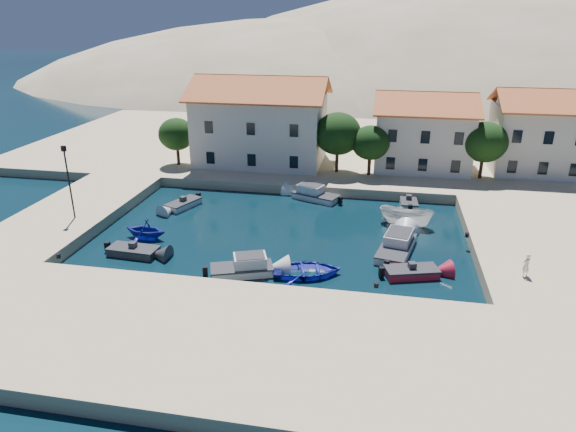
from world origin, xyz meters
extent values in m
plane|color=black|center=(0.00, 0.00, 0.00)|extent=(400.00, 400.00, 0.00)
cube|color=#CCB38C|center=(0.00, -6.00, 0.50)|extent=(52.00, 12.00, 1.00)
cube|color=#CCB38C|center=(20.50, 10.00, 0.50)|extent=(11.00, 20.00, 1.00)
cube|color=#CCB38C|center=(-19.00, 10.00, 0.50)|extent=(8.00, 20.00, 1.00)
cube|color=#CCB38C|center=(2.00, 38.00, 0.50)|extent=(80.00, 36.00, 1.00)
ellipsoid|color=gray|center=(-10.00, 110.00, -20.00)|extent=(198.00, 126.00, 72.00)
ellipsoid|color=gray|center=(35.00, 130.00, -25.00)|extent=(220.00, 176.00, 99.00)
cube|color=beige|center=(-6.00, 28.00, 4.75)|extent=(14.00, 9.00, 7.50)
pyramid|color=#9D4D23|center=(-6.00, 28.00, 9.60)|extent=(14.70, 9.45, 2.20)
cube|color=beige|center=(12.00, 29.00, 4.25)|extent=(10.00, 8.00, 6.50)
pyramid|color=#9D4D23|center=(12.00, 29.00, 8.40)|extent=(10.50, 8.40, 1.80)
cube|color=beige|center=(24.00, 30.00, 4.50)|extent=(9.00, 8.00, 7.00)
pyramid|color=#9D4D23|center=(24.00, 30.00, 8.90)|extent=(9.45, 8.40, 1.80)
cylinder|color=#382314|center=(-15.00, 25.00, 2.25)|extent=(0.36, 0.36, 2.50)
ellipsoid|color=black|center=(-15.00, 25.00, 4.50)|extent=(4.00, 4.00, 3.60)
cylinder|color=#382314|center=(3.00, 25.50, 2.50)|extent=(0.36, 0.36, 3.00)
ellipsoid|color=black|center=(3.00, 25.50, 5.20)|extent=(5.00, 5.00, 4.50)
cylinder|color=#382314|center=(6.50, 25.00, 2.25)|extent=(0.36, 0.36, 2.50)
ellipsoid|color=black|center=(6.50, 25.00, 4.50)|extent=(4.00, 4.00, 3.60)
cylinder|color=#382314|center=(18.00, 26.00, 2.38)|extent=(0.36, 0.36, 2.75)
ellipsoid|color=black|center=(18.00, 26.00, 4.85)|extent=(4.60, 4.60, 4.14)
cylinder|color=black|center=(-17.50, 8.00, 4.00)|extent=(0.14, 0.14, 6.00)
cube|color=black|center=(-17.50, 8.00, 7.00)|extent=(0.35, 0.25, 0.45)
cylinder|color=black|center=(-14.30, 0.80, 1.15)|extent=(0.36, 0.36, 0.30)
cylinder|color=black|center=(8.00, 0.80, 1.15)|extent=(0.36, 0.36, 0.30)
cylinder|color=black|center=(14.70, 10.00, 1.15)|extent=(0.36, 0.36, 0.30)
cube|color=#2D2E32|center=(-10.33, 4.16, 0.25)|extent=(3.79, 1.86, 0.90)
cube|color=#2D2E32|center=(-10.33, 4.16, 0.58)|extent=(3.88, 1.90, 0.10)
cube|color=#2D2E32|center=(-10.33, 4.16, 0.80)|extent=(0.53, 0.53, 0.50)
cube|color=silver|center=(-1.38, 2.71, 0.25)|extent=(4.63, 3.17, 0.90)
cube|color=#2D2E32|center=(-1.38, 2.71, 0.58)|extent=(4.73, 3.24, 0.10)
cube|color=silver|center=(-1.38, 2.71, 0.95)|extent=(2.65, 2.23, 0.90)
imported|color=#1C249B|center=(3.18, 3.43, 0.00)|extent=(5.58, 4.59, 1.01)
cube|color=maroon|center=(10.38, 4.64, 0.25)|extent=(3.91, 2.59, 0.90)
cube|color=#2D2E32|center=(10.38, 4.64, 0.58)|extent=(4.00, 2.64, 0.10)
cube|color=#2D2E32|center=(10.38, 4.64, 0.80)|extent=(0.62, 0.62, 0.50)
cube|color=silver|center=(9.34, 8.30, 0.25)|extent=(3.26, 5.70, 0.90)
cube|color=#2D2E32|center=(9.34, 8.30, 0.58)|extent=(3.33, 5.84, 0.10)
cube|color=silver|center=(9.34, 8.30, 0.95)|extent=(2.41, 3.17, 0.90)
imported|color=silver|center=(10.17, 13.98, 0.00)|extent=(4.95, 2.83, 1.80)
cube|color=silver|center=(10.57, 19.00, 0.25)|extent=(1.70, 3.36, 0.90)
cube|color=#2D2E32|center=(10.57, 19.00, 0.58)|extent=(1.73, 3.43, 0.10)
cube|color=#2D2E32|center=(10.57, 19.00, 0.80)|extent=(0.52, 0.52, 0.50)
imported|color=#1C249B|center=(-10.75, 7.22, 0.00)|extent=(3.77, 3.34, 1.84)
cube|color=silver|center=(-10.41, 14.58, 0.25)|extent=(2.78, 3.89, 0.90)
cube|color=#2D2E32|center=(-10.41, 14.58, 0.58)|extent=(2.84, 3.98, 0.10)
cube|color=#2D2E32|center=(-10.41, 14.58, 0.80)|extent=(0.65, 0.65, 0.50)
cube|color=silver|center=(1.64, 19.00, 0.25)|extent=(4.84, 3.41, 0.90)
cube|color=#2D2E32|center=(1.64, 19.00, 0.58)|extent=(4.95, 3.49, 0.10)
cube|color=silver|center=(1.64, 19.00, 0.95)|extent=(2.79, 2.37, 0.90)
imported|color=white|center=(17.59, 4.15, 1.81)|extent=(0.71, 0.64, 1.62)
camera|label=1|loc=(7.81, -28.28, 17.32)|focal=32.00mm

